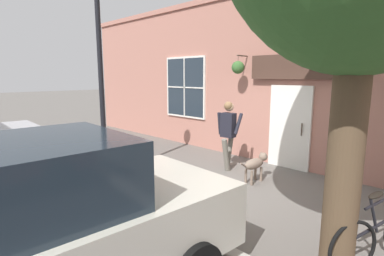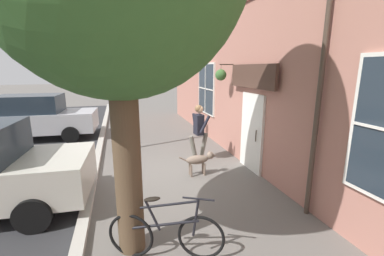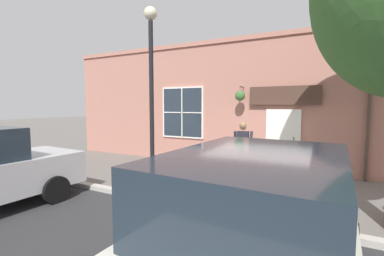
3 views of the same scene
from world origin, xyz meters
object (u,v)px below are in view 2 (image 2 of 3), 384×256
at_px(leaning_bicycle, 166,234).
at_px(dog_on_leash, 199,160).
at_px(pedestrian_walking, 199,128).
at_px(street_lamp, 107,59).
at_px(parked_car_nearest_curb, 36,117).

bearing_deg(leaning_bicycle, dog_on_leash, -116.85).
distance_m(pedestrian_walking, leaning_bicycle, 4.18).
bearing_deg(pedestrian_walking, dog_on_leash, 73.69).
bearing_deg(street_lamp, pedestrian_walking, 147.03).
xyz_separation_m(pedestrian_walking, parked_car_nearest_curb, (5.40, -4.14, -0.16)).
relative_size(pedestrian_walking, dog_on_leash, 1.71).
xyz_separation_m(dog_on_leash, parked_car_nearest_curb, (5.10, -5.16, 0.46)).
xyz_separation_m(parked_car_nearest_curb, street_lamp, (-2.90, 2.52, 2.14)).
bearing_deg(pedestrian_walking, leaning_bicycle, 65.85).
bearing_deg(leaning_bicycle, parked_car_nearest_curb, -64.85).
height_order(leaning_bicycle, parked_car_nearest_curb, parked_car_nearest_curb).
distance_m(dog_on_leash, parked_car_nearest_curb, 7.27).
bearing_deg(parked_car_nearest_curb, pedestrian_walking, 142.51).
height_order(pedestrian_walking, leaning_bicycle, pedestrian_walking).
distance_m(pedestrian_walking, street_lamp, 3.58).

